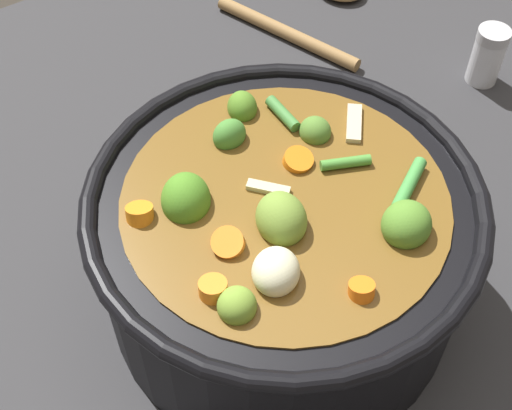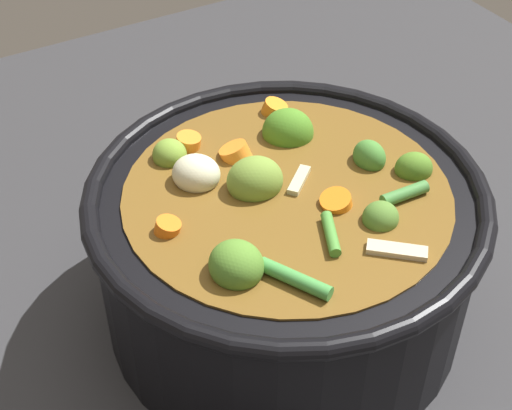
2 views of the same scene
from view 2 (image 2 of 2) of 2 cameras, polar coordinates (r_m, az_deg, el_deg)
ground_plane at (r=0.68m, az=2.03°, el=-7.68°), size 1.10×1.10×0.00m
cooking_pot at (r=0.62m, az=2.17°, el=-3.24°), size 0.31×0.31×0.16m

